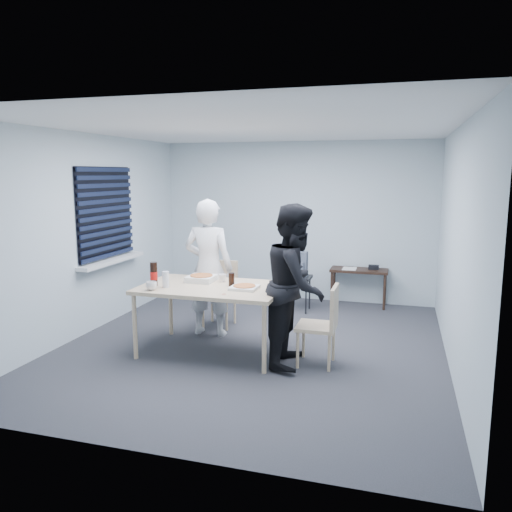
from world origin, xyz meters
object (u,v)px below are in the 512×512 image
(mug_a, at_px, (151,286))
(mug_b, at_px, (222,278))
(person_white, at_px, (209,268))
(soda_bottle, at_px, (154,275))
(side_table, at_px, (359,274))
(backpack, at_px, (298,264))
(stool, at_px, (298,283))
(chair_right, at_px, (324,320))
(dining_table, at_px, (212,291))
(chair_far, at_px, (221,288))
(person_black, at_px, (296,285))

(mug_a, relative_size, mug_b, 1.23)
(person_white, distance_m, soda_bottle, 0.87)
(side_table, xyz_separation_m, mug_a, (-2.05, -2.98, 0.33))
(backpack, relative_size, mug_a, 3.10)
(stool, relative_size, backpack, 1.41)
(chair_right, relative_size, backpack, 2.34)
(mug_b, bearing_deg, soda_bottle, -147.93)
(stool, distance_m, mug_b, 1.92)
(mug_b, xyz_separation_m, soda_bottle, (-0.68, -0.43, 0.09))
(person_white, bearing_deg, backpack, -121.98)
(person_white, height_order, side_table, person_white)
(side_table, height_order, mug_b, mug_b)
(dining_table, distance_m, mug_b, 0.27)
(backpack, relative_size, mug_b, 3.81)
(chair_far, height_order, backpack, backpack)
(chair_right, xyz_separation_m, backpack, (-0.71, 2.08, 0.21))
(chair_far, height_order, mug_b, chair_far)
(person_black, bearing_deg, soda_bottle, 93.96)
(chair_right, bearing_deg, soda_bottle, -176.28)
(person_white, xyz_separation_m, soda_bottle, (-0.37, -0.79, 0.04))
(dining_table, bearing_deg, side_table, 60.46)
(backpack, distance_m, mug_a, 2.69)
(mug_b, height_order, soda_bottle, soda_bottle)
(backpack, relative_size, soda_bottle, 1.37)
(stool, bearing_deg, person_black, -79.34)
(mug_a, bearing_deg, backpack, 63.92)
(backpack, bearing_deg, person_white, -141.01)
(chair_right, relative_size, mug_b, 8.90)
(mug_a, relative_size, soda_bottle, 0.44)
(dining_table, relative_size, backpack, 4.29)
(side_table, bearing_deg, stool, -147.05)
(side_table, relative_size, stool, 1.65)
(stool, bearing_deg, soda_bottle, -119.49)
(stool, height_order, mug_a, mug_a)
(person_white, xyz_separation_m, person_black, (1.28, -0.67, 0.00))
(backpack, distance_m, mug_b, 1.87)
(dining_table, height_order, mug_a, mug_a)
(soda_bottle, bearing_deg, chair_right, 3.72)
(person_white, relative_size, backpack, 4.65)
(stool, bearing_deg, dining_table, -106.60)
(side_table, bearing_deg, mug_a, -124.44)
(chair_far, relative_size, mug_a, 7.24)
(person_black, xyz_separation_m, mug_a, (-1.58, -0.32, -0.04))
(person_white, bearing_deg, side_table, -131.33)
(soda_bottle, bearing_deg, dining_table, 15.37)
(dining_table, xyz_separation_m, person_white, (-0.28, 0.61, 0.15))
(dining_table, height_order, mug_b, mug_b)
(mug_a, bearing_deg, side_table, 55.56)
(dining_table, distance_m, person_black, 1.02)
(chair_far, relative_size, person_white, 0.50)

